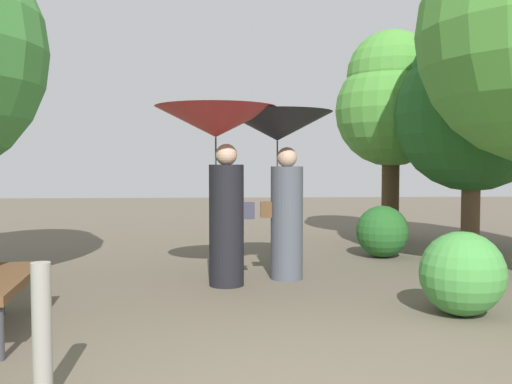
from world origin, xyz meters
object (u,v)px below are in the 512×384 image
Objects in this scene: tree_mid_right at (473,103)px; path_marker_post at (42,332)px; tree_far_back at (392,100)px; person_right at (280,152)px; person_left at (219,149)px.

path_marker_post is at bearing -133.02° from tree_mid_right.
tree_mid_right is 1.63m from tree_far_back.
tree_far_back is (2.41, 3.33, 1.02)m from person_right.
tree_far_back is at bearing 58.37° from path_marker_post.
person_right is at bearing -149.02° from tree_mid_right.
tree_far_back is 8.36m from path_marker_post.
person_left is 2.46× the size of path_marker_post.
tree_mid_right is at bearing -53.36° from tree_far_back.
person_left reaches higher than path_marker_post.
person_right is at bearing -125.94° from tree_far_back.
tree_mid_right is 0.98× the size of tree_far_back.
path_marker_post is at bearing 158.60° from person_left.
person_right is 4.23m from tree_far_back.
tree_mid_right is at bearing -62.19° from person_right.
person_right is at bearing 62.82° from path_marker_post.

